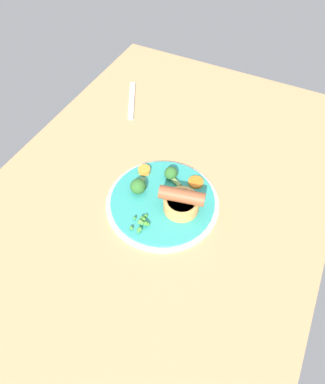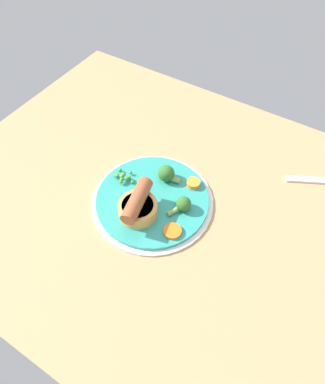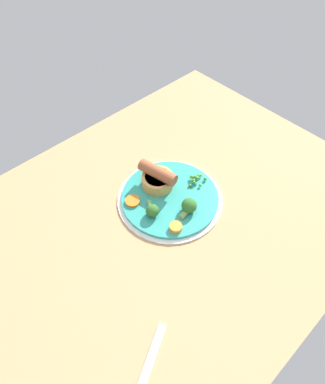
% 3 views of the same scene
% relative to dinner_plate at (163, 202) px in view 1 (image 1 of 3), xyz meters
% --- Properties ---
extents(dining_table, '(1.10, 0.80, 0.03)m').
position_rel_dinner_plate_xyz_m(dining_table, '(0.06, 0.02, -0.02)').
color(dining_table, tan).
rests_on(dining_table, ground).
extents(dinner_plate, '(0.27, 0.27, 0.01)m').
position_rel_dinner_plate_xyz_m(dinner_plate, '(0.00, 0.00, 0.00)').
color(dinner_plate, silver).
rests_on(dinner_plate, dining_table).
extents(sausage_pudding, '(0.08, 0.11, 0.06)m').
position_rel_dinner_plate_xyz_m(sausage_pudding, '(-0.00, -0.05, 0.03)').
color(sausage_pudding, tan).
rests_on(sausage_pudding, dinner_plate).
extents(pea_pile, '(0.05, 0.04, 0.02)m').
position_rel_dinner_plate_xyz_m(pea_pile, '(-0.09, 0.01, 0.02)').
color(pea_pile, '#438530').
rests_on(pea_pile, dinner_plate).
extents(broccoli_floret_near, '(0.04, 0.05, 0.03)m').
position_rel_dinner_plate_xyz_m(broccoli_floret_near, '(0.07, 0.01, 0.02)').
color(broccoli_floret_near, '#2D6628').
rests_on(broccoli_floret_near, dinner_plate).
extents(broccoli_floret_far, '(0.05, 0.04, 0.04)m').
position_rel_dinner_plate_xyz_m(broccoli_floret_far, '(-0.00, 0.06, 0.03)').
color(broccoli_floret_far, '#2D6628').
rests_on(broccoli_floret_far, dinner_plate).
extents(carrot_slice_0, '(0.04, 0.04, 0.01)m').
position_rel_dinner_plate_xyz_m(carrot_slice_0, '(0.06, 0.08, 0.01)').
color(carrot_slice_0, orange).
rests_on(carrot_slice_0, dinner_plate).
extents(carrot_slice_2, '(0.05, 0.05, 0.01)m').
position_rel_dinner_plate_xyz_m(carrot_slice_2, '(0.08, -0.05, 0.01)').
color(carrot_slice_2, orange).
rests_on(carrot_slice_2, dinner_plate).
extents(fork, '(0.17, 0.10, 0.01)m').
position_rel_dinner_plate_xyz_m(fork, '(0.31, 0.26, -0.00)').
color(fork, silver).
rests_on(fork, dining_table).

